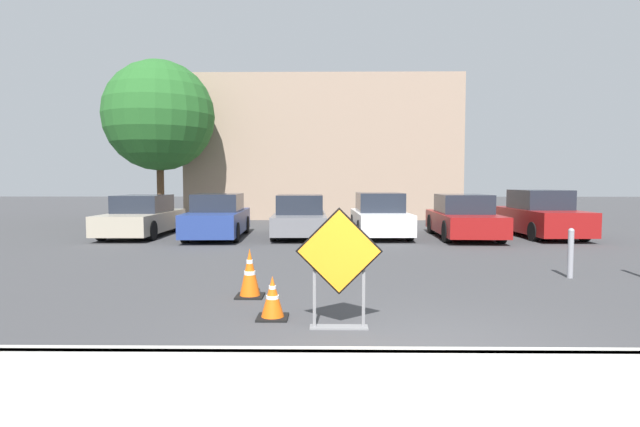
% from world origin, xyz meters
% --- Properties ---
extents(ground_plane, '(96.00, 96.00, 0.00)m').
position_xyz_m(ground_plane, '(0.00, 10.00, 0.00)').
color(ground_plane, '#3D3D3F').
extents(sidewalk_strip, '(23.19, 2.98, 0.14)m').
position_xyz_m(sidewalk_strip, '(0.00, -1.49, 0.07)').
color(sidewalk_strip, '#ADAAA3').
rests_on(sidewalk_strip, ground_plane).
extents(curb_lip, '(23.19, 0.20, 0.14)m').
position_xyz_m(curb_lip, '(0.00, 0.00, 0.07)').
color(curb_lip, '#ADAAA3').
rests_on(curb_lip, ground_plane).
extents(road_closed_sign, '(1.12, 0.20, 1.57)m').
position_xyz_m(road_closed_sign, '(-0.88, 1.20, 0.87)').
color(road_closed_sign, black).
rests_on(road_closed_sign, ground_plane).
extents(traffic_cone_nearest, '(0.43, 0.43, 0.60)m').
position_xyz_m(traffic_cone_nearest, '(-1.79, 1.68, 0.29)').
color(traffic_cone_nearest, black).
rests_on(traffic_cone_nearest, ground_plane).
extents(traffic_cone_second, '(0.45, 0.45, 0.80)m').
position_xyz_m(traffic_cone_second, '(-2.31, 2.97, 0.39)').
color(traffic_cone_second, black).
rests_on(traffic_cone_second, ground_plane).
extents(parked_car_nearest, '(1.84, 4.66, 1.43)m').
position_xyz_m(parked_car_nearest, '(-7.50, 12.23, 0.66)').
color(parked_car_nearest, '#A39984').
rests_on(parked_car_nearest, ground_plane).
extents(parked_car_second, '(1.92, 4.51, 1.48)m').
position_xyz_m(parked_car_second, '(-4.74, 11.69, 0.68)').
color(parked_car_second, navy).
rests_on(parked_car_second, ground_plane).
extents(parked_car_third, '(1.92, 4.30, 1.44)m').
position_xyz_m(parked_car_third, '(-1.97, 12.02, 0.67)').
color(parked_car_third, slate).
rests_on(parked_car_third, ground_plane).
extents(parked_car_fourth, '(1.86, 4.31, 1.51)m').
position_xyz_m(parked_car_fourth, '(0.80, 12.16, 0.69)').
color(parked_car_fourth, white).
rests_on(parked_car_fourth, ground_plane).
extents(parked_car_fifth, '(1.99, 4.52, 1.47)m').
position_xyz_m(parked_car_fifth, '(3.57, 11.69, 0.68)').
color(parked_car_fifth, maroon).
rests_on(parked_car_fifth, ground_plane).
extents(parked_car_sixth, '(1.87, 4.42, 1.61)m').
position_xyz_m(parked_car_sixth, '(6.34, 12.14, 0.73)').
color(parked_car_sixth, maroon).
rests_on(parked_car_sixth, ground_plane).
extents(bollard_nearest, '(0.12, 0.12, 0.99)m').
position_xyz_m(bollard_nearest, '(3.76, 4.67, 0.52)').
color(bollard_nearest, gray).
rests_on(bollard_nearest, ground_plane).
extents(building_facade_backdrop, '(13.81, 5.00, 7.21)m').
position_xyz_m(building_facade_backdrop, '(-1.22, 21.88, 3.61)').
color(building_facade_backdrop, gray).
rests_on(building_facade_backdrop, ground_plane).
extents(street_tree_behind_lot, '(4.92, 4.92, 7.31)m').
position_xyz_m(street_tree_behind_lot, '(-8.57, 17.38, 4.84)').
color(street_tree_behind_lot, '#513823').
rests_on(street_tree_behind_lot, ground_plane).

